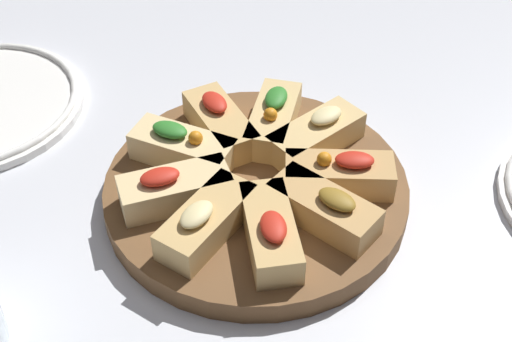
% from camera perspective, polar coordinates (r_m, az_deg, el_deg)
% --- Properties ---
extents(ground_plane, '(3.00, 3.00, 0.00)m').
position_cam_1_polar(ground_plane, '(0.75, -0.00, -2.31)').
color(ground_plane, silver).
extents(serving_board, '(0.31, 0.31, 0.03)m').
position_cam_1_polar(serving_board, '(0.74, -0.00, -1.62)').
color(serving_board, brown).
rests_on(serving_board, ground_plane).
extents(focaccia_slice_0, '(0.11, 0.11, 0.04)m').
position_cam_1_polar(focaccia_slice_0, '(0.77, 4.86, 2.88)').
color(focaccia_slice_0, '#DBB775').
rests_on(focaccia_slice_0, serving_board).
extents(focaccia_slice_1, '(0.06, 0.11, 0.04)m').
position_cam_1_polar(focaccia_slice_1, '(0.79, 1.40, 4.19)').
color(focaccia_slice_1, '#DBB775').
rests_on(focaccia_slice_1, serving_board).
extents(focaccia_slice_2, '(0.09, 0.12, 0.04)m').
position_cam_1_polar(focaccia_slice_2, '(0.78, -2.89, 3.85)').
color(focaccia_slice_2, tan).
rests_on(focaccia_slice_2, serving_board).
extents(focaccia_slice_3, '(0.12, 0.08, 0.04)m').
position_cam_1_polar(focaccia_slice_3, '(0.75, -5.92, 1.89)').
color(focaccia_slice_3, '#E5C689').
rests_on(focaccia_slice_3, serving_board).
extents(focaccia_slice_4, '(0.12, 0.08, 0.04)m').
position_cam_1_polar(focaccia_slice_4, '(0.71, -6.55, -1.41)').
color(focaccia_slice_4, '#E5C689').
rests_on(focaccia_slice_4, serving_board).
extents(focaccia_slice_5, '(0.09, 0.12, 0.04)m').
position_cam_1_polar(focaccia_slice_5, '(0.67, -4.02, -4.02)').
color(focaccia_slice_5, tan).
rests_on(focaccia_slice_5, serving_board).
extents(focaccia_slice_6, '(0.07, 0.12, 0.04)m').
position_cam_1_polar(focaccia_slice_6, '(0.66, 1.18, -4.85)').
color(focaccia_slice_6, tan).
rests_on(focaccia_slice_6, serving_board).
extents(focaccia_slice_7, '(0.11, 0.10, 0.04)m').
position_cam_1_polar(focaccia_slice_7, '(0.69, 5.50, -2.99)').
color(focaccia_slice_7, tan).
rests_on(focaccia_slice_7, serving_board).
extents(focaccia_slice_8, '(0.11, 0.05, 0.04)m').
position_cam_1_polar(focaccia_slice_8, '(0.73, 6.71, -0.06)').
color(focaccia_slice_8, tan).
rests_on(focaccia_slice_8, serving_board).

